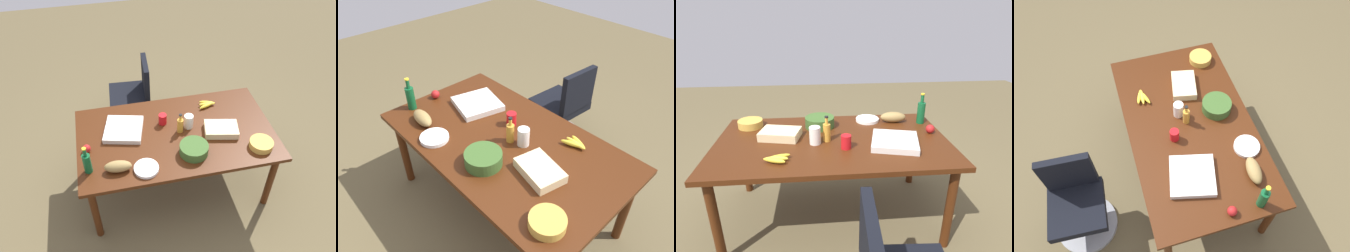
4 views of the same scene
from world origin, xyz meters
TOP-DOWN VIEW (x-y plane):
  - ground_plane at (0.00, 0.00)m, footprint 10.00×10.00m
  - conference_table at (0.00, 0.00)m, footprint 1.91×1.10m
  - office_chair at (0.29, -1.12)m, footprint 0.56×0.56m
  - salad_bowl at (-0.10, 0.28)m, footprint 0.33×0.33m
  - apple_red at (0.86, 0.06)m, footprint 0.08×0.08m
  - pizza_box at (0.49, -0.14)m, footprint 0.44×0.44m
  - chip_bowl at (-0.74, 0.34)m, footprint 0.26×0.26m
  - red_solo_cup at (0.10, -0.17)m, footprint 0.08×0.08m
  - mayo_jar at (-0.14, -0.07)m, footprint 0.10×0.10m
  - wine_bottle at (0.86, 0.29)m, footprint 0.09×0.09m
  - banana_bunch at (-0.41, -0.34)m, footprint 0.20×0.14m
  - bread_loaf at (0.60, 0.34)m, footprint 0.25×0.13m
  - paper_plate_stack at (0.36, 0.39)m, footprint 0.27×0.27m
  - dressing_bottle at (-0.05, -0.02)m, footprint 0.07×0.07m
  - sheet_cake at (-0.43, 0.07)m, footprint 0.36×0.28m

SIDE VIEW (x-z plane):
  - ground_plane at x=0.00m, z-range 0.00..0.00m
  - office_chair at x=0.29m, z-range -0.10..0.81m
  - conference_table at x=0.00m, z-range 0.31..1.08m
  - paper_plate_stack at x=0.36m, z-range 0.77..0.80m
  - banana_bunch at x=-0.41m, z-range 0.78..0.81m
  - pizza_box at x=0.49m, z-range 0.77..0.82m
  - chip_bowl at x=-0.74m, z-range 0.77..0.84m
  - sheet_cake at x=-0.43m, z-range 0.77..0.84m
  - apple_red at x=0.86m, z-range 0.77..0.85m
  - salad_bowl at x=-0.10m, z-range 0.77..0.87m
  - bread_loaf at x=0.60m, z-range 0.77..0.87m
  - red_solo_cup at x=0.10m, z-range 0.77..0.88m
  - mayo_jar at x=-0.14m, z-range 0.77..0.91m
  - dressing_bottle at x=-0.05m, z-range 0.74..0.96m
  - wine_bottle at x=0.86m, z-range 0.74..1.03m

